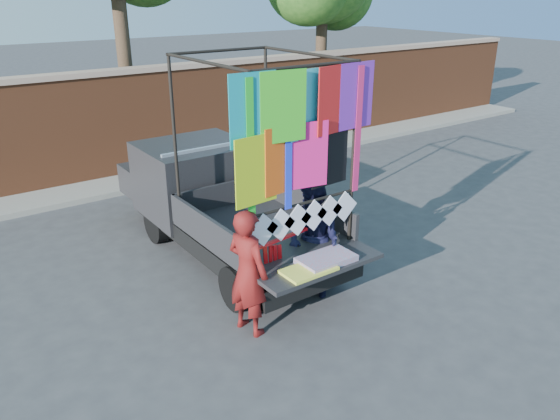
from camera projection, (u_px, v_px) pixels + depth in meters
ground at (280, 300)px, 8.20m from camera, size 90.00×90.00×0.00m
brick_wall at (109, 125)px, 12.97m from camera, size 30.00×0.45×2.61m
curb at (125, 183)px, 12.92m from camera, size 30.00×1.20×0.12m
pickup_truck at (211, 197)px, 9.75m from camera, size 2.20×5.54×3.49m
woman at (248, 272)px, 7.17m from camera, size 0.56×0.73×1.78m
man at (313, 239)px, 8.07m from camera, size 0.86×1.01×1.82m
streamer_bundle at (277, 253)px, 7.53m from camera, size 0.94×0.17×0.65m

